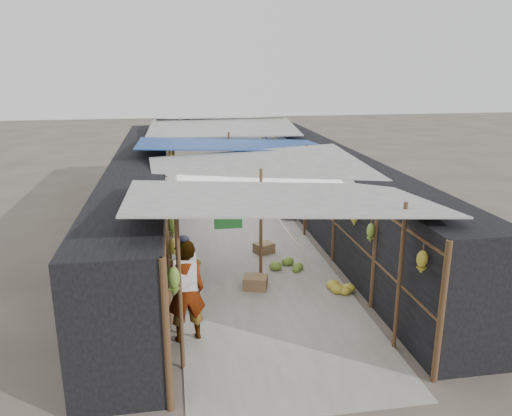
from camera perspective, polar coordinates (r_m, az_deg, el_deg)
ground at (r=8.70m, az=4.14°, el=-16.64°), size 80.00×80.00×0.00m
aisle_slab at (r=14.50m, az=-1.87°, el=-2.81°), size 3.60×16.00×0.02m
stall_left at (r=14.08m, az=-12.87°, el=1.06°), size 1.40×15.00×2.30m
stall_right at (r=14.76m, az=8.54°, el=1.97°), size 1.40×15.00×2.30m
crate_near at (r=10.92m, az=-0.07°, el=-8.53°), size 0.60×0.54×0.30m
crate_mid at (r=12.90m, az=0.91°, el=-4.63°), size 0.57×0.53×0.28m
crate_back at (r=19.46m, az=-6.69°, el=2.38°), size 0.45×0.38×0.27m
black_basin at (r=15.85m, az=3.66°, el=-0.88°), size 0.59×0.59×0.18m
vendor_elderly at (r=8.80m, az=-8.06°, el=-9.35°), size 0.75×0.56×1.88m
shopper_blue at (r=17.51m, az=-7.38°, el=2.95°), size 0.94×0.90×1.54m
vendor_seated at (r=18.29m, az=1.77°, el=2.72°), size 0.57×0.71×0.96m
market_canopy at (r=14.23m, az=-2.03°, el=6.81°), size 5.62×15.20×2.77m
hanging_bananas at (r=13.92m, az=-2.22°, el=3.49°), size 3.96×14.18×0.83m
floor_bananas at (r=14.12m, az=-1.60°, el=-2.72°), size 4.04×9.13×0.34m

